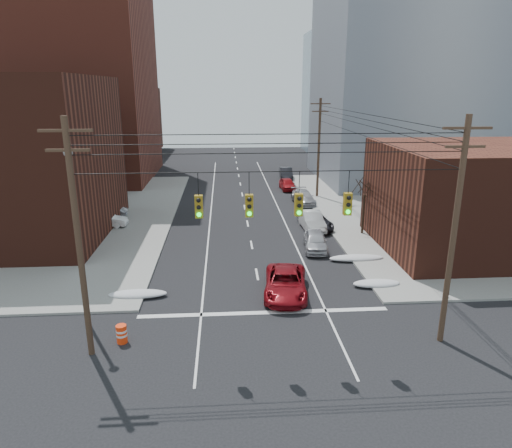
{
  "coord_description": "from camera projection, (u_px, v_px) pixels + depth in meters",
  "views": [
    {
      "loc": [
        -2.07,
        -16.4,
        12.08
      ],
      "look_at": [
        0.06,
        13.81,
        3.0
      ],
      "focal_mm": 32.0,
      "sensor_mm": 36.0,
      "label": 1
    }
  ],
  "objects": [
    {
      "name": "snow_nw",
      "position": [
        138.0,
        294.0,
        27.32
      ],
      "size": [
        3.5,
        1.08,
        0.42
      ],
      "primitive_type": "ellipsoid",
      "color": "silver",
      "rests_on": "ground"
    },
    {
      "name": "bare_tree",
      "position": [
        363.0,
        208.0,
        38.37
      ],
      "size": [
        2.09,
        2.2,
        4.93
      ],
      "color": "black",
      "rests_on": "ground"
    },
    {
      "name": "lot_car_b",
      "position": [
        103.0,
        210.0,
        43.74
      ],
      "size": [
        5.06,
        3.11,
        1.31
      ],
      "primitive_type": "imported",
      "rotation": [
        0.0,
        0.0,
        1.78
      ],
      "color": "silver",
      "rests_on": "sidewalk_nw"
    },
    {
      "name": "utility_pole_far",
      "position": [
        319.0,
        147.0,
        50.68
      ],
      "size": [
        2.2,
        0.28,
        11.0
      ],
      "color": "#473323",
      "rests_on": "ground"
    },
    {
      "name": "parked_car_b",
      "position": [
        312.0,
        220.0,
        40.36
      ],
      "size": [
        1.86,
        4.84,
        1.57
      ],
      "primitive_type": "imported",
      "rotation": [
        0.0,
        0.0,
        0.04
      ],
      "color": "silver",
      "rests_on": "ground"
    },
    {
      "name": "parked_car_e",
      "position": [
        287.0,
        184.0,
        55.97
      ],
      "size": [
        1.84,
        4.17,
        1.4
      ],
      "primitive_type": "imported",
      "rotation": [
        0.0,
        0.0,
        0.05
      ],
      "color": "maroon",
      "rests_on": "ground"
    },
    {
      "name": "parked_car_c",
      "position": [
        316.0,
        221.0,
        40.62
      ],
      "size": [
        2.75,
        5.02,
        1.34
      ],
      "primitive_type": "imported",
      "rotation": [
        0.0,
        0.0,
        0.11
      ],
      "color": "black",
      "rests_on": "ground"
    },
    {
      "name": "building_storefront",
      "position": [
        489.0,
        198.0,
        34.63
      ],
      "size": [
        16.0,
        12.0,
        8.0
      ],
      "primitive_type": "cube",
      "color": "#481F15",
      "rests_on": "ground"
    },
    {
      "name": "ground",
      "position": [
        277.0,
        385.0,
        19.28
      ],
      "size": [
        160.0,
        160.0,
        0.0
      ],
      "primitive_type": "plane",
      "color": "black",
      "rests_on": "ground"
    },
    {
      "name": "street_light",
      "position": [
        76.0,
        224.0,
        22.78
      ],
      "size": [
        0.44,
        0.44,
        9.32
      ],
      "color": "gray",
      "rests_on": "ground"
    },
    {
      "name": "snow_ne",
      "position": [
        376.0,
        283.0,
        28.8
      ],
      "size": [
        3.0,
        1.08,
        0.42
      ],
      "primitive_type": "ellipsoid",
      "color": "silver",
      "rests_on": "ground"
    },
    {
      "name": "sidewalk_ne",
      "position": [
        508.0,
        209.0,
        46.88
      ],
      "size": [
        40.0,
        40.0,
        0.15
      ],
      "primitive_type": "cube",
      "color": "gray",
      "rests_on": "ground"
    },
    {
      "name": "building_glass",
      "position": [
        363.0,
        94.0,
        84.62
      ],
      "size": [
        20.0,
        18.0,
        22.0
      ],
      "primitive_type": "cube",
      "color": "gray",
      "rests_on": "ground"
    },
    {
      "name": "lot_car_c",
      "position": [
        41.0,
        228.0,
        37.75
      ],
      "size": [
        5.81,
        4.03,
        1.56
      ],
      "primitive_type": "imported",
      "rotation": [
        0.0,
        0.0,
        1.95
      ],
      "color": "black",
      "rests_on": "sidewalk_nw"
    },
    {
      "name": "utility_pole_left",
      "position": [
        78.0,
        238.0,
        19.91
      ],
      "size": [
        2.2,
        0.28,
        11.0
      ],
      "color": "#473323",
      "rests_on": "ground"
    },
    {
      "name": "lot_car_d",
      "position": [
        29.0,
        220.0,
        40.04
      ],
      "size": [
        4.67,
        2.78,
        1.49
      ],
      "primitive_type": "imported",
      "rotation": [
        0.0,
        0.0,
        1.32
      ],
      "color": "silver",
      "rests_on": "sidewalk_nw"
    },
    {
      "name": "parked_car_d",
      "position": [
        303.0,
        197.0,
        49.19
      ],
      "size": [
        2.29,
        5.02,
        1.42
      ],
      "primitive_type": "imported",
      "rotation": [
        0.0,
        0.0,
        0.06
      ],
      "color": "#ACABB0",
      "rests_on": "ground"
    },
    {
      "name": "snow_east_far",
      "position": [
        356.0,
        258.0,
        33.1
      ],
      "size": [
        4.0,
        1.08,
        0.42
      ],
      "primitive_type": "ellipsoid",
      "color": "silver",
      "rests_on": "ground"
    },
    {
      "name": "red_pickup",
      "position": [
        286.0,
        283.0,
        27.53
      ],
      "size": [
        3.15,
        5.65,
        1.49
      ],
      "primitive_type": "imported",
      "rotation": [
        0.0,
        0.0,
        -0.13
      ],
      "color": "maroon",
      "rests_on": "ground"
    },
    {
      "name": "parked_car_a",
      "position": [
        315.0,
        241.0,
        35.2
      ],
      "size": [
        2.21,
        4.45,
        1.46
      ],
      "primitive_type": "imported",
      "rotation": [
        0.0,
        0.0,
        -0.12
      ],
      "color": "#B7B6BC",
      "rests_on": "ground"
    },
    {
      "name": "lot_car_a",
      "position": [
        106.0,
        220.0,
        40.61
      ],
      "size": [
        3.74,
        1.4,
        1.22
      ],
      "primitive_type": "imported",
      "rotation": [
        0.0,
        0.0,
        1.54
      ],
      "color": "white",
      "rests_on": "sidewalk_nw"
    },
    {
      "name": "construction_barrel",
      "position": [
        122.0,
        334.0,
        22.39
      ],
      "size": [
        0.66,
        0.66,
        0.93
      ],
      "rotation": [
        0.0,
        0.0,
        0.29
      ],
      "color": "#FF370D",
      "rests_on": "ground"
    },
    {
      "name": "utility_pole_right",
      "position": [
        454.0,
        230.0,
        21.06
      ],
      "size": [
        2.2,
        0.28,
        11.0
      ],
      "color": "#473323",
      "rests_on": "ground"
    },
    {
      "name": "parked_car_f",
      "position": [
        286.0,
        173.0,
        62.55
      ],
      "size": [
        1.95,
        4.78,
        1.54
      ],
      "primitive_type": "imported",
      "rotation": [
        0.0,
        0.0,
        -0.07
      ],
      "color": "black",
      "rests_on": "ground"
    },
    {
      "name": "building_brick_far",
      "position": [
        97.0,
        121.0,
        86.51
      ],
      "size": [
        22.0,
        18.0,
        12.0
      ],
      "primitive_type": "cube",
      "color": "#481F15",
      "rests_on": "ground"
    },
    {
      "name": "traffic_signals",
      "position": [
        274.0,
        204.0,
        20.07
      ],
      "size": [
        17.0,
        0.42,
        2.02
      ],
      "color": "black",
      "rests_on": "ground"
    },
    {
      "name": "building_brick_tall",
      "position": [
        53.0,
        64.0,
        59.22
      ],
      "size": [
        24.0,
        20.0,
        30.0
      ],
      "primitive_type": "cube",
      "color": "maroon",
      "rests_on": "ground"
    },
    {
      "name": "building_office",
      "position": [
        408.0,
        84.0,
        59.22
      ],
      "size": [
        22.0,
        20.0,
        25.0
      ],
      "primitive_type": "cube",
      "color": "gray",
      "rests_on": "ground"
    }
  ]
}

